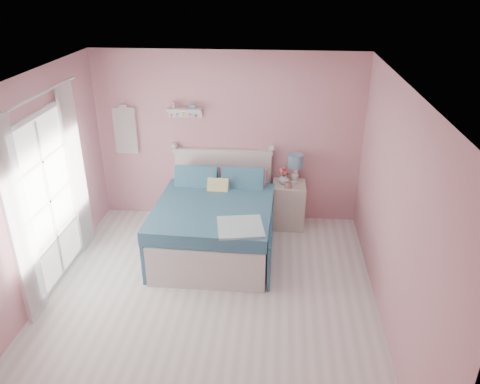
# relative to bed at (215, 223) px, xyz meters

# --- Properties ---
(floor) EXTENTS (4.50, 4.50, 0.00)m
(floor) POSITION_rel_bed_xyz_m (0.08, -1.26, -0.40)
(floor) COLOR beige
(floor) RESTS_ON ground
(room_shell) EXTENTS (4.50, 4.50, 4.50)m
(room_shell) POSITION_rel_bed_xyz_m (0.08, -1.26, 1.19)
(room_shell) COLOR #CD8290
(room_shell) RESTS_ON floor
(bed) EXTENTS (1.61, 2.00, 1.14)m
(bed) POSITION_rel_bed_xyz_m (0.00, 0.00, 0.00)
(bed) COLOR silver
(bed) RESTS_ON floor
(nightstand) EXTENTS (0.49, 0.48, 0.70)m
(nightstand) POSITION_rel_bed_xyz_m (1.02, 0.73, -0.04)
(nightstand) COLOR beige
(nightstand) RESTS_ON floor
(table_lamp) EXTENTS (0.23, 0.23, 0.45)m
(table_lamp) POSITION_rel_bed_xyz_m (1.10, 0.79, 0.62)
(table_lamp) COLOR white
(table_lamp) RESTS_ON nightstand
(vase) EXTENTS (0.18, 0.18, 0.17)m
(vase) POSITION_rel_bed_xyz_m (0.93, 0.74, 0.39)
(vase) COLOR silver
(vase) RESTS_ON nightstand
(teacup) EXTENTS (0.12, 0.12, 0.08)m
(teacup) POSITION_rel_bed_xyz_m (1.01, 0.59, 0.35)
(teacup) COLOR tan
(teacup) RESTS_ON nightstand
(roses) EXTENTS (0.14, 0.11, 0.12)m
(roses) POSITION_rel_bed_xyz_m (0.93, 0.74, 0.51)
(roses) COLOR #D74960
(roses) RESTS_ON vase
(wall_shelf) EXTENTS (0.50, 0.15, 0.25)m
(wall_shelf) POSITION_rel_bed_xyz_m (-0.55, 0.93, 1.34)
(wall_shelf) COLOR silver
(wall_shelf) RESTS_ON room_shell
(hanging_dress) EXTENTS (0.34, 0.03, 0.72)m
(hanging_dress) POSITION_rel_bed_xyz_m (-1.48, 0.92, 1.00)
(hanging_dress) COLOR white
(hanging_dress) RESTS_ON room_shell
(french_door) EXTENTS (0.04, 1.32, 2.16)m
(french_door) POSITION_rel_bed_xyz_m (-1.90, -0.86, 0.68)
(french_door) COLOR silver
(french_door) RESTS_ON floor
(curtain_near) EXTENTS (0.04, 0.40, 2.32)m
(curtain_near) POSITION_rel_bed_xyz_m (-1.84, -1.60, 0.78)
(curtain_near) COLOR white
(curtain_near) RESTS_ON floor
(curtain_far) EXTENTS (0.04, 0.40, 2.32)m
(curtain_far) POSITION_rel_bed_xyz_m (-1.84, -0.11, 0.78)
(curtain_far) COLOR white
(curtain_far) RESTS_ON floor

